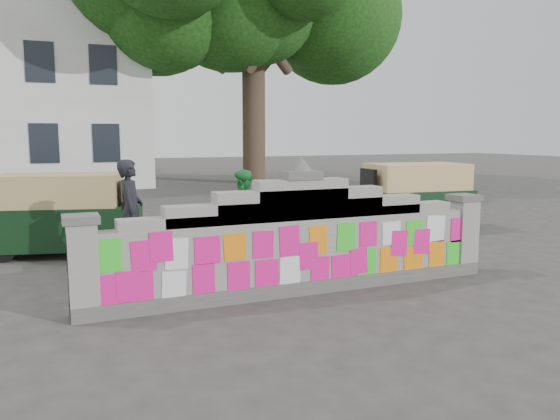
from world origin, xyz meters
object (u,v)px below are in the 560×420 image
(cyclist_bike, at_px, (132,246))
(rickshaw_left, at_px, (65,213))
(cyclist_rider, at_px, (131,225))
(pedestrian, at_px, (245,212))
(rickshaw_right, at_px, (413,196))

(cyclist_bike, height_order, rickshaw_left, rickshaw_left)
(cyclist_rider, xyz_separation_m, rickshaw_left, (-0.96, 2.15, -0.02))
(pedestrian, bearing_deg, cyclist_bike, -91.16)
(pedestrian, relative_size, rickshaw_right, 0.55)
(cyclist_bike, relative_size, rickshaw_left, 0.64)
(cyclist_rider, xyz_separation_m, rickshaw_right, (7.02, 1.81, 0.01))
(rickshaw_left, bearing_deg, pedestrian, -8.55)
(cyclist_rider, xyz_separation_m, pedestrian, (2.25, 0.77, -0.01))
(cyclist_bike, distance_m, rickshaw_left, 2.38)
(cyclist_rider, bearing_deg, cyclist_bike, 0.00)
(pedestrian, bearing_deg, rickshaw_right, 82.28)
(cyclist_rider, distance_m, rickshaw_right, 7.25)
(cyclist_bike, relative_size, pedestrian, 1.13)
(pedestrian, relative_size, rickshaw_left, 0.57)
(cyclist_rider, relative_size, rickshaw_right, 0.56)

